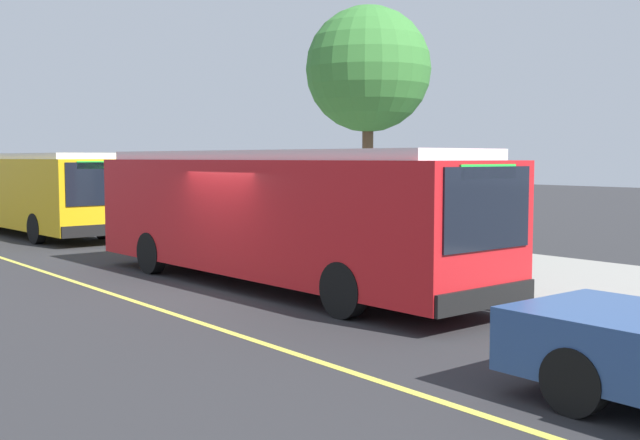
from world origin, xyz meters
TOP-DOWN VIEW (x-y plane):
  - ground_plane at (0.00, 0.00)m, footprint 120.00×120.00m
  - sidewalk_curb at (0.00, 6.00)m, footprint 44.00×6.40m
  - lane_stripe_center at (0.00, -2.20)m, footprint 36.00×0.14m
  - transit_bus_main at (0.18, 1.01)m, footprint 11.51×2.91m
  - transit_bus_second at (-15.07, 0.81)m, footprint 11.60×3.04m
  - bus_shelter at (-0.02, 5.99)m, footprint 2.90×1.60m
  - waiting_bench at (0.46, 5.80)m, footprint 1.60×0.48m
  - route_sign_post at (2.11, 3.57)m, footprint 0.44×0.08m
  - pedestrian_commuter at (0.76, 3.65)m, footprint 0.24×0.40m
  - street_tree_near_shelter at (-4.99, 8.37)m, footprint 4.05×4.05m

SIDE VIEW (x-z plane):
  - ground_plane at x=0.00m, z-range 0.00..0.00m
  - lane_stripe_center at x=0.00m, z-range 0.00..0.01m
  - sidewalk_curb at x=0.00m, z-range 0.00..0.15m
  - waiting_bench at x=0.46m, z-range 0.16..1.11m
  - pedestrian_commuter at x=0.76m, z-range 0.27..1.96m
  - transit_bus_main at x=0.18m, z-range 0.14..3.09m
  - transit_bus_second at x=-15.07m, z-range 0.14..3.09m
  - bus_shelter at x=-0.02m, z-range 0.68..3.16m
  - route_sign_post at x=2.11m, z-range 0.56..3.36m
  - street_tree_near_shelter at x=-4.99m, z-range 1.86..9.38m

